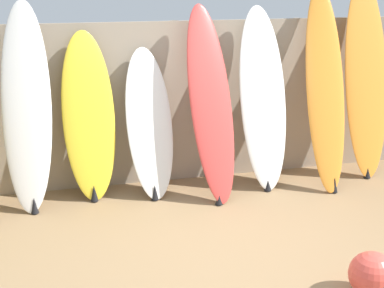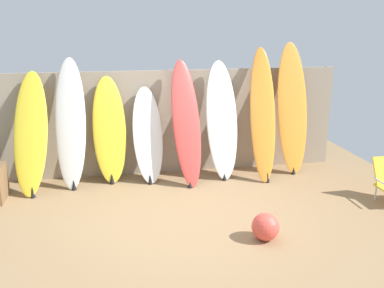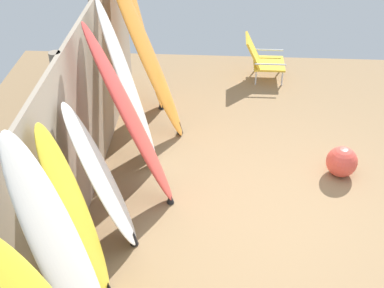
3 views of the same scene
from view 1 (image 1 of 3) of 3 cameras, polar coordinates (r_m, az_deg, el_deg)
ground at (r=4.50m, az=4.10°, el=-12.61°), size 7.68×7.68×0.00m
fence_back at (r=5.99m, az=-1.76°, el=4.39°), size 6.08×0.11×1.80m
surfboard_white_1 at (r=5.47m, az=-17.22°, el=3.55°), size 0.55×0.61×2.05m
surfboard_yellow_2 at (r=5.60m, az=-10.95°, el=2.73°), size 0.56×0.45×1.74m
surfboard_white_3 at (r=5.63m, az=-4.55°, el=2.00°), size 0.53×0.59×1.55m
surfboard_red_4 at (r=5.54m, az=2.02°, el=4.26°), size 0.54×0.84×2.00m
surfboard_white_5 at (r=5.86m, az=7.60°, el=4.71°), size 0.57×0.60×1.97m
surfboard_orange_6 at (r=6.04m, az=14.02°, el=5.68°), size 0.53×0.91×2.18m
surfboard_orange_7 at (r=6.46m, az=18.08°, el=6.44°), size 0.60×0.56×2.25m
beach_ball at (r=4.23m, az=18.66°, el=-13.07°), size 0.34×0.34×0.34m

